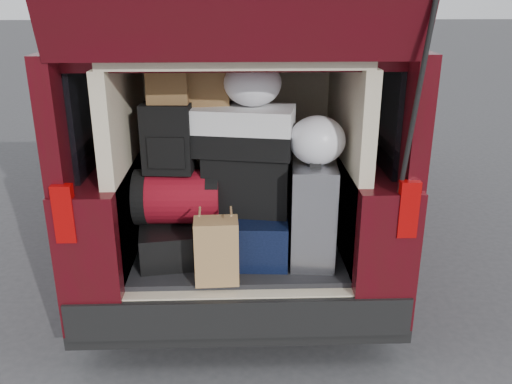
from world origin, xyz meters
TOP-DOWN VIEW (x-y plane):
  - ground at (0.00, 0.00)m, footprint 80.00×80.00m
  - minivan at (0.00, 1.86)m, footprint 1.90×5.35m
  - load_floor at (0.00, 0.28)m, footprint 1.24×1.05m
  - black_hardshell at (-0.40, 0.14)m, footprint 0.45×0.57m
  - navy_hardshell at (0.04, 0.18)m, footprint 0.54×0.64m
  - silver_roller at (0.43, 0.05)m, footprint 0.28×0.42m
  - kraft_bag at (-0.12, -0.20)m, footprint 0.24×0.16m
  - red_duffel at (-0.35, 0.16)m, footprint 0.50×0.33m
  - black_soft_case at (0.06, 0.18)m, footprint 0.54×0.38m
  - backpack at (-0.39, 0.14)m, footprint 0.29×0.19m
  - twotone_duffel at (0.02, 0.17)m, footprint 0.65×0.42m
  - grocery_sack_lower at (-0.37, 0.18)m, footprint 0.23×0.19m
  - grocery_sack_upper at (-0.16, 0.27)m, footprint 0.25×0.21m
  - plastic_bag_center at (0.09, 0.19)m, footprint 0.37×0.35m
  - plastic_bag_right at (0.44, 0.04)m, footprint 0.34×0.32m

SIDE VIEW (x-z plane):
  - ground at x=0.00m, z-range 0.00..0.00m
  - load_floor at x=0.00m, z-range 0.00..0.55m
  - black_hardshell at x=-0.40m, z-range 0.55..0.76m
  - navy_hardshell at x=0.04m, z-range 0.55..0.82m
  - kraft_bag at x=-0.12m, z-range 0.55..0.92m
  - silver_roller at x=0.43m, z-range 0.55..1.15m
  - minivan at x=0.00m, z-range -0.47..2.29m
  - red_duffel at x=-0.35m, z-range 0.76..1.08m
  - black_soft_case at x=0.06m, z-range 0.82..1.17m
  - backpack at x=-0.39m, z-range 1.08..1.47m
  - plastic_bag_right at x=0.44m, z-range 1.15..1.42m
  - twotone_duffel at x=0.02m, z-range 1.17..1.44m
  - grocery_sack_upper at x=-0.16m, z-range 1.44..1.67m
  - plastic_bag_center at x=0.09m, z-range 1.44..1.70m
  - grocery_sack_lower at x=-0.37m, z-range 1.47..1.68m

